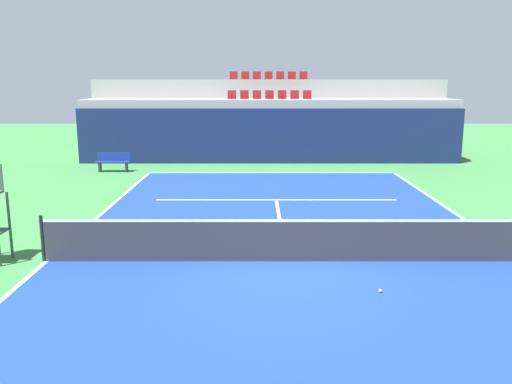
# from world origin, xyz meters

# --- Properties ---
(ground_plane) EXTENTS (80.00, 80.00, 0.00)m
(ground_plane) POSITION_xyz_m (0.00, 0.00, 0.00)
(ground_plane) COLOR #387A3D
(court_surface) EXTENTS (11.00, 24.00, 0.01)m
(court_surface) POSITION_xyz_m (0.00, 0.00, 0.01)
(court_surface) COLOR navy
(court_surface) RESTS_ON ground_plane
(baseline_far) EXTENTS (11.00, 0.10, 0.00)m
(baseline_far) POSITION_xyz_m (0.00, 11.95, 0.01)
(baseline_far) COLOR white
(baseline_far) RESTS_ON court_surface
(sideline_left) EXTENTS (0.10, 24.00, 0.00)m
(sideline_left) POSITION_xyz_m (-5.45, 0.00, 0.01)
(sideline_left) COLOR white
(sideline_left) RESTS_ON court_surface
(service_line_far) EXTENTS (8.26, 0.10, 0.00)m
(service_line_far) POSITION_xyz_m (0.00, 6.40, 0.01)
(service_line_far) COLOR white
(service_line_far) RESTS_ON court_surface
(centre_service_line) EXTENTS (0.10, 6.40, 0.00)m
(centre_service_line) POSITION_xyz_m (0.00, 3.20, 0.01)
(centre_service_line) COLOR white
(centre_service_line) RESTS_ON court_surface
(back_wall) EXTENTS (18.96, 0.30, 2.70)m
(back_wall) POSITION_xyz_m (0.00, 14.88, 1.35)
(back_wall) COLOR navy
(back_wall) RESTS_ON ground_plane
(stands_tier_lower) EXTENTS (18.96, 2.40, 3.11)m
(stands_tier_lower) POSITION_xyz_m (0.00, 16.23, 1.56)
(stands_tier_lower) COLOR #9E9E99
(stands_tier_lower) RESTS_ON ground_plane
(stands_tier_upper) EXTENTS (18.96, 2.40, 4.10)m
(stands_tier_upper) POSITION_xyz_m (0.00, 18.63, 2.05)
(stands_tier_upper) COLOR #9E9E99
(stands_tier_upper) RESTS_ON ground_plane
(seating_row_lower) EXTENTS (4.32, 0.44, 0.44)m
(seating_row_lower) POSITION_xyz_m (-0.00, 16.33, 3.24)
(seating_row_lower) COLOR maroon
(seating_row_lower) RESTS_ON stands_tier_lower
(seating_row_upper) EXTENTS (4.32, 0.44, 0.44)m
(seating_row_upper) POSITION_xyz_m (-0.00, 18.73, 4.23)
(seating_row_upper) COLOR maroon
(seating_row_upper) RESTS_ON stands_tier_upper
(tennis_net) EXTENTS (11.08, 0.08, 1.07)m
(tennis_net) POSITION_xyz_m (0.00, 0.00, 0.51)
(tennis_net) COLOR black
(tennis_net) RESTS_ON court_surface
(player_bench) EXTENTS (1.50, 0.40, 0.85)m
(player_bench) POSITION_xyz_m (-7.14, 12.38, 0.51)
(player_bench) COLOR navy
(player_bench) RESTS_ON ground_plane
(tennis_ball_1) EXTENTS (0.07, 0.07, 0.07)m
(tennis_ball_1) POSITION_xyz_m (1.71, -1.83, 0.04)
(tennis_ball_1) COLOR #CCE033
(tennis_ball_1) RESTS_ON court_surface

